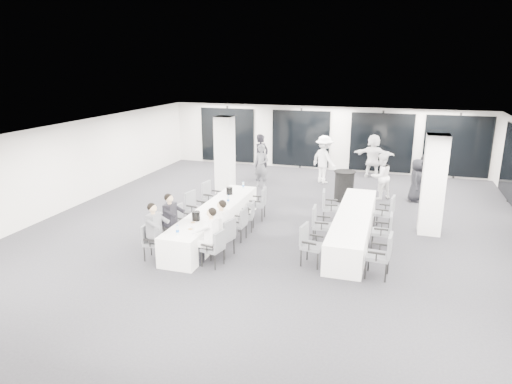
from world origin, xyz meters
TOP-DOWN VIEW (x-y plane):
  - room at (0.89, 1.11)m, footprint 14.04×16.04m
  - column_left at (-2.80, 3.20)m, footprint 0.60×0.60m
  - column_right at (4.20, 1.00)m, footprint 0.60×0.60m
  - banquet_table_main at (-1.55, -0.89)m, footprint 0.90×5.00m
  - banquet_table_side at (2.19, -0.15)m, footprint 0.90×5.00m
  - cocktail_table at (1.52, 3.44)m, footprint 0.75×0.75m
  - chair_main_left_near at (-2.37, -2.92)m, footprint 0.48×0.53m
  - chair_main_left_second at (-2.37, -2.06)m, footprint 0.53×0.56m
  - chair_main_left_mid at (-2.37, -1.25)m, footprint 0.51×0.54m
  - chair_main_left_fourth at (-2.38, -0.38)m, footprint 0.59×0.63m
  - chair_main_left_far at (-2.39, 0.81)m, footprint 0.57×0.62m
  - chair_main_right_near at (-0.72, -2.84)m, footprint 0.53×0.56m
  - chair_main_right_second at (-0.72, -2.21)m, footprint 0.59×0.62m
  - chair_main_right_mid at (-0.72, -1.12)m, footprint 0.48×0.53m
  - chair_main_right_fourth at (-0.72, -0.33)m, footprint 0.50×0.53m
  - chair_main_right_far at (-0.71, 0.68)m, footprint 0.54×0.59m
  - chair_side_left_near at (1.36, -2.07)m, footprint 0.57×0.61m
  - chair_side_left_mid at (1.36, -0.67)m, footprint 0.53×0.58m
  - chair_side_left_far at (1.36, 0.90)m, footprint 0.58×0.62m
  - chair_side_right_near at (3.04, -2.28)m, footprint 0.57×0.62m
  - chair_side_right_mid at (3.03, -0.61)m, footprint 0.49×0.55m
  - chair_side_right_far at (3.03, 0.91)m, footprint 0.57×0.61m
  - seated_guest_a at (-2.21, -2.91)m, footprint 0.50×0.38m
  - seated_guest_b at (-2.21, -2.07)m, footprint 0.50×0.38m
  - seated_guest_c at (-0.88, -2.83)m, footprint 0.50×0.38m
  - seated_guest_d at (-0.88, -2.19)m, footprint 0.50×0.38m
  - standing_guest_a at (-2.04, 5.31)m, footprint 0.92×0.98m
  - standing_guest_b at (2.71, 4.02)m, footprint 1.03×0.99m
  - standing_guest_c at (0.45, 5.68)m, footprint 1.52×1.41m
  - standing_guest_d at (4.38, 6.78)m, footprint 1.18×1.08m
  - standing_guest_e at (3.89, 4.09)m, footprint 0.61×0.88m
  - standing_guest_f at (2.25, 7.20)m, footprint 1.96×0.96m
  - standing_guest_g at (-1.74, 4.27)m, footprint 0.79×0.69m
  - ice_bucket_near at (-1.61, -1.95)m, footprint 0.21×0.21m
  - ice_bucket_far at (-1.64, 0.55)m, footprint 0.19×0.19m
  - water_bottle_a at (-1.61, -3.00)m, footprint 0.07×0.07m
  - water_bottle_b at (-1.35, -0.32)m, footprint 0.07×0.07m
  - water_bottle_c at (-1.45, 1.33)m, footprint 0.07×0.07m
  - plate_a at (-1.60, -2.16)m, footprint 0.20×0.20m
  - plate_b at (-1.46, -2.60)m, footprint 0.19×0.19m
  - plate_c at (-1.46, -1.21)m, footprint 0.22×0.22m
  - wine_glass at (-1.27, -2.84)m, footprint 0.08×0.08m

SIDE VIEW (x-z plane):
  - banquet_table_main at x=-1.55m, z-range 0.00..0.75m
  - banquet_table_side at x=2.19m, z-range 0.00..0.75m
  - chair_main_right_fourth at x=-0.72m, z-range 0.06..0.92m
  - chair_main_left_mid at x=-2.37m, z-range 0.06..0.93m
  - chair_main_left_near at x=-2.37m, z-range 0.06..0.94m
  - chair_main_left_second at x=-2.37m, z-range 0.06..0.95m
  - chair_main_right_near at x=-0.72m, z-range 0.06..0.95m
  - chair_main_right_mid at x=-0.72m, z-range 0.06..0.97m
  - cocktail_table at x=1.52m, z-range 0.01..1.05m
  - chair_side_right_mid at x=3.03m, z-range 0.07..1.03m
  - chair_main_right_second at x=-0.72m, z-range 0.07..1.03m
  - chair_side_left_near at x=1.36m, z-range 0.07..1.05m
  - chair_main_right_far at x=-0.71m, z-range 0.07..1.06m
  - chair_side_left_mid at x=1.36m, z-range 0.07..1.07m
  - chair_side_right_far at x=3.03m, z-range 0.07..1.07m
  - chair_main_left_fourth at x=-2.38m, z-range 0.07..1.08m
  - chair_main_left_far at x=-2.39m, z-range 0.07..1.08m
  - chair_side_left_far at x=1.36m, z-range 0.07..1.09m
  - chair_side_right_near at x=3.04m, z-range 0.07..1.11m
  - plate_a at x=-1.60m, z-range 0.75..0.78m
  - plate_c at x=-1.46m, z-range 0.75..0.78m
  - plate_b at x=-1.46m, z-range 0.75..0.78m
  - seated_guest_a at x=-2.21m, z-range 0.09..1.53m
  - seated_guest_b at x=-2.21m, z-range 0.09..1.53m
  - seated_guest_c at x=-0.88m, z-range 0.09..1.53m
  - seated_guest_d at x=-0.88m, z-range 0.09..1.53m
  - standing_guest_e at x=3.89m, z-range 0.00..1.70m
  - water_bottle_c at x=-1.45m, z-range 0.75..0.95m
  - ice_bucket_far at x=-1.64m, z-range 0.75..0.97m
  - water_bottle_b at x=-1.35m, z-range 0.75..0.97m
  - water_bottle_a at x=-1.61m, z-range 0.75..0.98m
  - ice_bucket_near at x=-1.61m, z-range 0.75..0.99m
  - standing_guest_d at x=4.38m, z-range 0.00..1.77m
  - wine_glass at x=-1.27m, z-range 0.80..1.02m
  - standing_guest_b at x=2.71m, z-range 0.00..1.84m
  - standing_guest_g at x=-1.74m, z-range 0.00..1.89m
  - standing_guest_f at x=2.25m, z-range 0.00..2.05m
  - standing_guest_a at x=-2.04m, z-range 0.00..2.13m
  - standing_guest_c at x=0.45m, z-range 0.00..2.14m
  - room at x=0.89m, z-range -0.03..2.81m
  - column_left at x=-2.80m, z-range 0.00..2.80m
  - column_right at x=4.20m, z-range 0.00..2.80m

